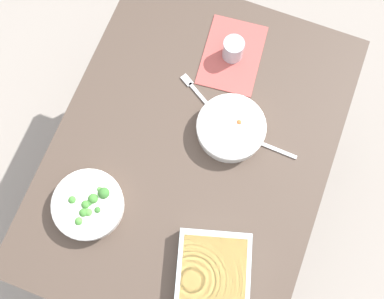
{
  "coord_description": "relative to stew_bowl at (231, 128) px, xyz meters",
  "views": [
    {
      "loc": [
        0.39,
        0.15,
        2.21
      ],
      "look_at": [
        0.0,
        0.0,
        0.74
      ],
      "focal_mm": 43.13,
      "sensor_mm": 36.0,
      "label": 1
    }
  ],
  "objects": [
    {
      "name": "ground_plane",
      "position": [
        0.11,
        -0.1,
        -0.77
      ],
      "size": [
        6.0,
        6.0,
        0.0
      ],
      "primitive_type": "plane",
      "color": "#9E9389"
    },
    {
      "name": "dining_table",
      "position": [
        0.11,
        -0.1,
        -0.12
      ],
      "size": [
        1.2,
        0.9,
        0.74
      ],
      "color": "#4C3D33",
      "rests_on": "ground_plane"
    },
    {
      "name": "placemat",
      "position": [
        -0.27,
        -0.09,
        -0.03
      ],
      "size": [
        0.3,
        0.23,
        0.0
      ],
      "primitive_type": "cube",
      "rotation": [
        0.0,
        0.0,
        0.1
      ],
      "color": "#B24C47",
      "rests_on": "dining_table"
    },
    {
      "name": "stew_bowl",
      "position": [
        0.0,
        0.0,
        0.0
      ],
      "size": [
        0.23,
        0.23,
        0.06
      ],
      "color": "white",
      "rests_on": "dining_table"
    },
    {
      "name": "broccoli_bowl",
      "position": [
        0.4,
        -0.33,
        -0.0
      ],
      "size": [
        0.23,
        0.23,
        0.07
      ],
      "color": "white",
      "rests_on": "dining_table"
    },
    {
      "name": "baking_dish",
      "position": [
        0.48,
        0.11,
        0.0
      ],
      "size": [
        0.35,
        0.3,
        0.06
      ],
      "color": "silver",
      "rests_on": "dining_table"
    },
    {
      "name": "drink_cup",
      "position": [
        -0.27,
        -0.09,
        0.01
      ],
      "size": [
        0.07,
        0.07,
        0.08
      ],
      "color": "#B2BCC6",
      "rests_on": "dining_table"
    },
    {
      "name": "spoon_by_stew",
      "position": [
        0.01,
        0.12,
        -0.03
      ],
      "size": [
        0.03,
        0.18,
        0.01
      ],
      "color": "silver",
      "rests_on": "dining_table"
    },
    {
      "name": "fork_on_table",
      "position": [
        -0.09,
        -0.16,
        -0.03
      ],
      "size": [
        0.11,
        0.16,
        0.01
      ],
      "color": "silver",
      "rests_on": "dining_table"
    }
  ]
}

